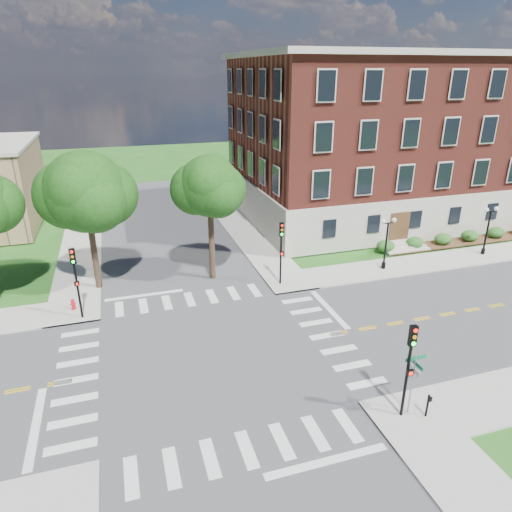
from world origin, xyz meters
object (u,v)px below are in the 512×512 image
object	(u,v)px
push_button_post	(428,405)
twin_lamp_east	(488,228)
street_sign_pole	(414,373)
fire_hydrant	(73,304)
traffic_signal_ne	(281,245)
traffic_signal_nw	(75,274)
twin_lamp_west	(386,240)
traffic_signal_se	(409,360)

from	to	relation	value
push_button_post	twin_lamp_east	bearing A→B (deg)	42.06
street_sign_pole	fire_hydrant	distance (m)	21.91
traffic_signal_ne	fire_hydrant	size ratio (longest dim) A/B	6.40
push_button_post	fire_hydrant	bearing A→B (deg)	135.72
traffic_signal_nw	push_button_post	world-z (taller)	traffic_signal_nw
twin_lamp_west	street_sign_pole	world-z (taller)	twin_lamp_west
traffic_signal_se	traffic_signal_ne	size ratio (longest dim) A/B	1.00
twin_lamp_east	traffic_signal_nw	bearing A→B (deg)	-177.88
push_button_post	street_sign_pole	bearing A→B (deg)	140.14
twin_lamp_west	twin_lamp_east	xyz separation A→B (m)	(9.99, 0.13, 0.00)
street_sign_pole	push_button_post	world-z (taller)	street_sign_pole
traffic_signal_se	street_sign_pole	distance (m)	0.98
traffic_signal_se	traffic_signal_nw	distance (m)	20.24
traffic_signal_ne	fire_hydrant	bearing A→B (deg)	178.30
traffic_signal_se	fire_hydrant	size ratio (longest dim) A/B	6.40
push_button_post	traffic_signal_ne	bearing A→B (deg)	95.81
traffic_signal_nw	street_sign_pole	distance (m)	20.50
push_button_post	traffic_signal_nw	bearing A→B (deg)	137.19
street_sign_pole	traffic_signal_nw	bearing A→B (deg)	137.07
traffic_signal_se	street_sign_pole	bearing A→B (deg)	13.66
twin_lamp_east	fire_hydrant	size ratio (longest dim) A/B	5.64
twin_lamp_east	traffic_signal_ne	bearing A→B (deg)	-179.04
twin_lamp_east	push_button_post	size ratio (longest dim) A/B	3.53
traffic_signal_se	twin_lamp_east	xyz separation A→B (m)	(18.44, 15.27, -0.66)
traffic_signal_nw	fire_hydrant	size ratio (longest dim) A/B	6.40
push_button_post	fire_hydrant	world-z (taller)	push_button_post
street_sign_pole	push_button_post	xyz separation A→B (m)	(0.62, -0.52, -1.51)
traffic_signal_ne	twin_lamp_west	size ratio (longest dim) A/B	1.13
traffic_signal_nw	fire_hydrant	distance (m)	3.09
twin_lamp_west	fire_hydrant	world-z (taller)	twin_lamp_west
traffic_signal_se	push_button_post	size ratio (longest dim) A/B	4.00
traffic_signal_nw	twin_lamp_west	size ratio (longest dim) A/B	1.13
traffic_signal_ne	push_button_post	bearing A→B (deg)	-84.19
twin_lamp_east	push_button_post	distance (m)	23.48
traffic_signal_se	fire_hydrant	xyz separation A→B (m)	(-15.16, 15.39, -2.72)
traffic_signal_ne	twin_lamp_west	bearing A→B (deg)	1.17
twin_lamp_east	traffic_signal_se	bearing A→B (deg)	-140.37
street_sign_pole	fire_hydrant	bearing A→B (deg)	135.55
traffic_signal_nw	twin_lamp_west	xyz separation A→B (m)	(23.01, 1.09, -0.66)
traffic_signal_nw	traffic_signal_ne	bearing A→B (deg)	3.69
traffic_signal_ne	twin_lamp_east	distance (m)	18.97
twin_lamp_west	traffic_signal_se	bearing A→B (deg)	-119.16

